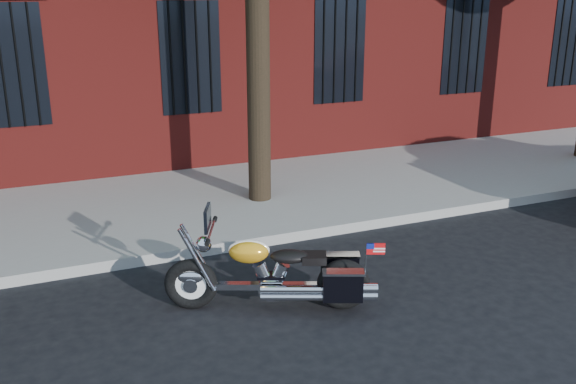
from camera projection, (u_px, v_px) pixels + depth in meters
name	position (u px, v px, depth m)	size (l,w,h in m)	color
ground	(305.00, 285.00, 7.74)	(120.00, 120.00, 0.00)	black
curb	(264.00, 239.00, 8.93)	(40.00, 0.16, 0.15)	gray
sidewalk	(224.00, 200.00, 10.58)	(40.00, 3.60, 0.15)	gray
motorcycle	(278.00, 276.00, 7.04)	(2.15, 1.30, 1.20)	black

